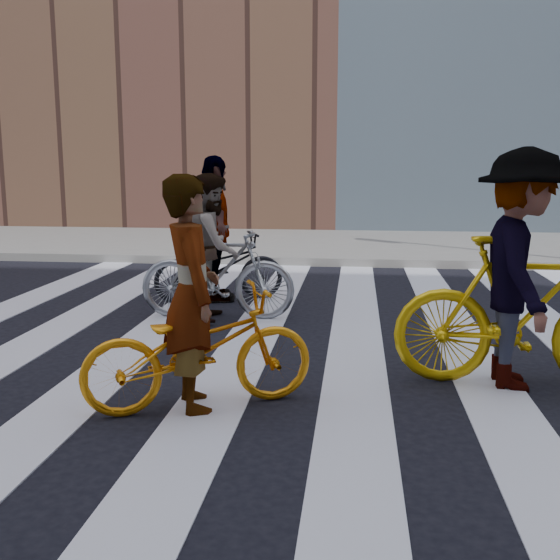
% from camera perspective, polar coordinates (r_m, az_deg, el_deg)
% --- Properties ---
extents(ground, '(100.00, 100.00, 0.00)m').
position_cam_1_polar(ground, '(6.83, 1.99, -5.42)').
color(ground, black).
rests_on(ground, ground).
extents(sidewalk_far, '(100.00, 5.00, 0.15)m').
position_cam_1_polar(sidewalk_far, '(14.18, 4.50, 3.03)').
color(sidewalk_far, gray).
rests_on(sidewalk_far, ground).
extents(zebra_crosswalk, '(8.25, 10.00, 0.01)m').
position_cam_1_polar(zebra_crosswalk, '(6.83, 1.99, -5.37)').
color(zebra_crosswalk, silver).
rests_on(zebra_crosswalk, ground).
extents(bike_yellow_left, '(1.85, 1.28, 0.92)m').
position_cam_1_polar(bike_yellow_left, '(4.98, -7.06, -5.97)').
color(bike_yellow_left, orange).
rests_on(bike_yellow_left, ground).
extents(bike_silver_mid, '(1.84, 0.56, 1.10)m').
position_cam_1_polar(bike_silver_mid, '(7.76, -5.49, 0.60)').
color(bike_silver_mid, '#9DA1A6').
rests_on(bike_silver_mid, ground).
extents(bike_yellow_right, '(2.10, 0.66, 1.25)m').
position_cam_1_polar(bike_yellow_right, '(5.74, 20.42, -2.66)').
color(bike_yellow_right, yellow).
rests_on(bike_yellow_right, ground).
extents(bike_dark_rear, '(1.84, 1.23, 0.92)m').
position_cam_1_polar(bike_dark_rear, '(8.78, -5.31, 1.11)').
color(bike_dark_rear, black).
rests_on(bike_dark_rear, ground).
extents(rider_left, '(0.65, 0.76, 1.76)m').
position_cam_1_polar(rider_left, '(4.89, -7.73, -1.21)').
color(rider_left, slate).
rests_on(rider_left, ground).
extents(rider_mid, '(0.67, 0.85, 1.72)m').
position_cam_1_polar(rider_mid, '(7.73, -5.89, 2.87)').
color(rider_mid, slate).
rests_on(rider_mid, ground).
extents(rider_right, '(0.77, 1.29, 1.96)m').
position_cam_1_polar(rider_right, '(5.66, 20.15, 0.85)').
color(rider_right, slate).
rests_on(rider_right, ground).
extents(rider_rear, '(0.87, 1.23, 1.93)m').
position_cam_1_polar(rider_rear, '(8.73, -5.69, 4.42)').
color(rider_rear, slate).
rests_on(rider_rear, ground).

